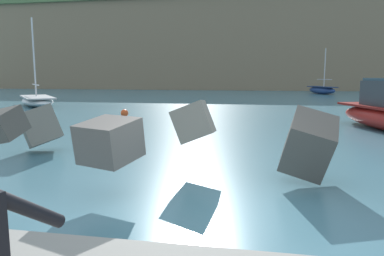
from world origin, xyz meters
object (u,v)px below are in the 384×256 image
Objects in this scene: station_building_east at (192,3)px; mooring_buoy_inner at (124,113)px; boat_mid_left at (322,90)px; station_building_annex at (182,6)px; boat_mid_centre at (37,100)px.

mooring_buoy_inner is at bearing -82.94° from station_building_east.
boat_mid_left is 0.68× the size of station_building_east.
station_building_east is 4.37m from station_building_annex.
boat_mid_left is 43.84m from station_building_east.
mooring_buoy_inner is (9.37, -5.84, -0.21)m from boat_mid_centre.
station_building_east reaches higher than boat_mid_centre.
station_building_annex is (-1.07, 59.22, 17.62)m from boat_mid_centre.
boat_mid_centre reaches higher than boat_mid_left.
boat_mid_centre is at bearing -91.77° from station_building_east.
mooring_buoy_inner is at bearing -31.96° from boat_mid_centre.
mooring_buoy_inner is 64.71m from station_building_east.
mooring_buoy_inner is at bearing -80.89° from station_building_annex.
boat_mid_centre is 0.81× the size of station_building_east.
station_building_east is at bearing 97.06° from mooring_buoy_inner.
mooring_buoy_inner is 0.05× the size of station_building_east.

